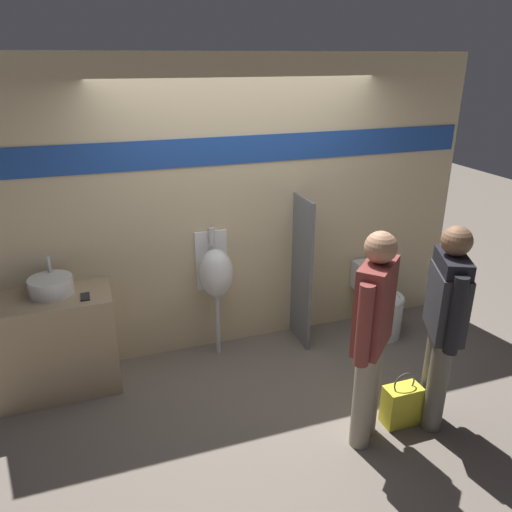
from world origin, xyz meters
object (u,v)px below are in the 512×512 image
at_px(person_in_vest, 445,315).
at_px(shopping_bag, 401,404).
at_px(sink_basin, 51,286).
at_px(person_with_lanyard, 372,332).
at_px(toilet, 379,307).
at_px(urinal_near_counter, 216,273).
at_px(cell_phone, 85,297).

bearing_deg(person_in_vest, shopping_bag, 101.58).
xyz_separation_m(sink_basin, person_in_vest, (2.69, -1.44, -0.01)).
xyz_separation_m(person_with_lanyard, shopping_bag, (0.36, 0.04, -0.73)).
xyz_separation_m(sink_basin, toilet, (3.04, -0.12, -0.66)).
bearing_deg(toilet, urinal_near_counter, 174.06).
distance_m(cell_phone, urinal_near_counter, 1.15).
bearing_deg(urinal_near_counter, person_with_lanyard, -64.18).
bearing_deg(person_with_lanyard, sink_basin, 103.12).
height_order(cell_phone, toilet, cell_phone).
distance_m(sink_basin, shopping_bag, 2.93).
relative_size(urinal_near_counter, toilet, 1.45).
xyz_separation_m(sink_basin, urinal_near_counter, (1.38, 0.05, -0.11)).
distance_m(sink_basin, toilet, 3.11).
height_order(sink_basin, person_in_vest, person_in_vest).
xyz_separation_m(cell_phone, person_with_lanyard, (1.85, -1.27, 0.02)).
relative_size(urinal_near_counter, person_with_lanyard, 0.75).
distance_m(toilet, shopping_bag, 1.40).
height_order(urinal_near_counter, person_with_lanyard, person_with_lanyard).
relative_size(urinal_near_counter, person_in_vest, 0.76).
bearing_deg(person_in_vest, toilet, 10.36).
bearing_deg(person_with_lanyard, cell_phone, 102.85).
bearing_deg(person_in_vest, urinal_near_counter, 66.56).
height_order(cell_phone, urinal_near_counter, urinal_near_counter).
bearing_deg(person_with_lanyard, shopping_bag, -35.57).
bearing_deg(sink_basin, toilet, -2.25).
xyz_separation_m(person_in_vest, person_with_lanyard, (-0.59, 0.01, -0.03)).
distance_m(person_in_vest, person_with_lanyard, 0.59).
bearing_deg(cell_phone, toilet, 0.80).
bearing_deg(person_with_lanyard, toilet, 11.61).
relative_size(urinal_near_counter, shopping_bag, 2.71).
distance_m(urinal_near_counter, toilet, 1.76).
distance_m(cell_phone, person_with_lanyard, 2.24).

